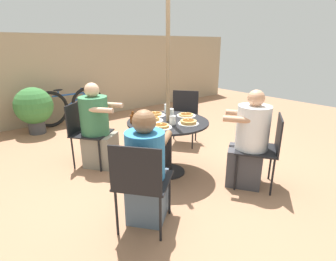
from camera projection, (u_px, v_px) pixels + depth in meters
ground_plane at (168, 172)px, 3.61m from camera, size 12.00×12.00×0.00m
back_fence at (71, 78)px, 5.88m from camera, size 10.00×0.06×1.88m
patio_table at (168, 132)px, 3.43m from camera, size 1.06×1.06×0.73m
umbrella_pole at (168, 86)px, 3.24m from camera, size 0.05×0.05×2.37m
patio_chair_north at (141, 180)px, 2.33m from camera, size 0.67×0.67×0.90m
diner_north at (147, 172)px, 2.50m from camera, size 0.62×0.60×1.14m
patio_chair_east at (264, 146)px, 3.11m from camera, size 0.66×0.66×0.90m
diner_east at (249, 144)px, 3.15m from camera, size 0.58×0.61×1.19m
patio_chair_south at (184, 113)px, 4.55m from camera, size 0.67×0.67×0.90m
patio_chair_west at (86, 129)px, 3.71m from camera, size 0.67×0.67×0.90m
diner_west at (97, 130)px, 3.67m from camera, size 0.61×0.63×1.19m
pancake_plate_a at (188, 122)px, 3.25m from camera, size 0.26×0.26×0.06m
pancake_plate_b at (156, 114)px, 3.63m from camera, size 0.26×0.26×0.05m
pancake_plate_c at (186, 115)px, 3.61m from camera, size 0.26×0.26×0.04m
pancake_plate_d at (161, 126)px, 3.10m from camera, size 0.26×0.26×0.05m
pancake_plate_e at (153, 120)px, 3.37m from camera, size 0.26×0.26×0.06m
syrup_bottle at (133, 118)px, 3.29m from camera, size 0.09×0.07×0.15m
coffee_cup at (172, 120)px, 3.23m from camera, size 0.08×0.08×0.11m
drinking_glass_a at (171, 114)px, 3.45m from camera, size 0.08×0.08×0.14m
drinking_glass_b at (167, 108)px, 3.77m from camera, size 0.08×0.08×0.13m
bicycle at (70, 106)px, 5.69m from camera, size 1.60×0.44×0.78m
potted_shrub at (34, 107)px, 5.01m from camera, size 0.71×0.71×0.90m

